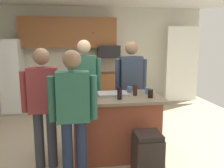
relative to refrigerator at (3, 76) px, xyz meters
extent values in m
plane|color=#B7A88E|center=(2.00, -2.38, -0.88)|extent=(7.04, 7.04, 0.00)
cube|color=beige|center=(2.00, 0.42, 0.42)|extent=(6.40, 0.10, 2.60)
cube|color=white|center=(4.60, 0.02, 0.22)|extent=(0.90, 0.06, 2.00)
cube|color=brown|center=(1.60, 0.22, 1.04)|extent=(2.40, 0.35, 0.75)
sphere|color=#4C3823|center=(2.20, 0.03, 1.04)|extent=(0.04, 0.04, 0.04)
cube|color=brown|center=(2.60, 0.10, -0.43)|extent=(1.80, 0.60, 0.90)
sphere|color=#4C3823|center=(3.05, -0.22, -0.43)|extent=(0.04, 0.04, 0.04)
cube|color=white|center=(0.00, 0.02, 0.00)|extent=(0.91, 0.70, 1.77)
cube|color=white|center=(0.23, -0.35, 0.00)|extent=(0.43, 0.04, 1.69)
cube|color=black|center=(2.60, 0.12, 0.57)|extent=(0.56, 0.40, 0.32)
cube|color=brown|center=(2.30, -2.64, -0.44)|extent=(1.23, 0.70, 0.88)
cube|color=#756651|center=(2.30, -2.64, 0.02)|extent=(1.37, 0.84, 0.04)
cylinder|color=#383842|center=(1.22, -2.85, -0.49)|extent=(0.13, 0.13, 0.79)
cylinder|color=#383842|center=(1.39, -2.85, -0.49)|extent=(0.13, 0.13, 0.79)
cube|color=maroon|center=(1.30, -2.85, 0.21)|extent=(0.38, 0.22, 0.60)
sphere|color=#8C664C|center=(1.30, -2.85, 0.64)|extent=(0.22, 0.22, 0.22)
cylinder|color=maroon|center=(1.06, -2.85, 0.19)|extent=(0.09, 0.09, 0.54)
cylinder|color=maroon|center=(1.54, -2.85, 0.19)|extent=(0.09, 0.09, 0.54)
cylinder|color=#232D4C|center=(1.80, -1.94, -0.46)|extent=(0.13, 0.13, 0.85)
cylinder|color=#232D4C|center=(1.97, -1.94, -0.46)|extent=(0.13, 0.13, 0.85)
cube|color=#2D6651|center=(1.88, -1.94, 0.28)|extent=(0.38, 0.22, 0.64)
sphere|color=beige|center=(1.88, -1.94, 0.74)|extent=(0.23, 0.23, 0.23)
cylinder|color=#2D6651|center=(1.64, -1.94, 0.26)|extent=(0.09, 0.09, 0.57)
cylinder|color=#2D6651|center=(2.12, -1.94, 0.26)|extent=(0.09, 0.09, 0.57)
cylinder|color=#232D4C|center=(1.61, -3.27, -0.49)|extent=(0.13, 0.13, 0.79)
cylinder|color=#232D4C|center=(1.78, -3.27, -0.49)|extent=(0.13, 0.13, 0.79)
cube|color=#2D6651|center=(1.69, -3.27, 0.20)|extent=(0.38, 0.22, 0.59)
sphere|color=#8C664C|center=(1.69, -3.27, 0.63)|extent=(0.21, 0.21, 0.21)
cylinder|color=#2D6651|center=(1.45, -3.27, 0.18)|extent=(0.09, 0.09, 0.53)
cylinder|color=#2D6651|center=(1.93, -3.27, 0.18)|extent=(0.09, 0.09, 0.53)
cylinder|color=#4C5166|center=(2.62, -1.94, -0.47)|extent=(0.13, 0.13, 0.83)
cylinder|color=#4C5166|center=(2.79, -1.94, -0.47)|extent=(0.13, 0.13, 0.83)
cube|color=#2D384C|center=(2.71, -1.94, 0.26)|extent=(0.38, 0.22, 0.62)
sphere|color=#8C664C|center=(2.71, -1.94, 0.72)|extent=(0.23, 0.23, 0.23)
cylinder|color=#2D384C|center=(2.47, -1.94, 0.24)|extent=(0.09, 0.09, 0.56)
cylinder|color=#2D384C|center=(2.95, -1.94, 0.24)|extent=(0.09, 0.09, 0.56)
cylinder|color=black|center=(1.97, -2.80, 0.11)|extent=(0.07, 0.07, 0.15)
cylinder|color=#4C6B99|center=(2.82, -2.58, 0.09)|extent=(0.08, 0.08, 0.10)
torus|color=#4C6B99|center=(2.88, -2.58, 0.09)|extent=(0.06, 0.01, 0.06)
cylinder|color=black|center=(2.78, -2.82, 0.10)|extent=(0.08, 0.08, 0.12)
cylinder|color=black|center=(1.95, -2.48, 0.12)|extent=(0.07, 0.07, 0.16)
cylinder|color=#4C6B99|center=(2.57, -2.40, 0.08)|extent=(0.08, 0.08, 0.09)
torus|color=#4C6B99|center=(2.62, -2.40, 0.09)|extent=(0.06, 0.01, 0.06)
cylinder|color=black|center=(2.60, -2.63, 0.12)|extent=(0.06, 0.06, 0.16)
cylinder|color=black|center=(2.33, -2.84, 0.12)|extent=(0.07, 0.07, 0.17)
cube|color=#B7B7BC|center=(2.27, -2.59, 0.05)|extent=(0.44, 0.30, 0.02)
cube|color=#A8A8AD|center=(2.27, -2.59, 0.07)|extent=(0.44, 0.30, 0.02)
cube|color=black|center=(2.59, -3.34, -0.61)|extent=(0.34, 0.34, 0.55)
cube|color=black|center=(2.59, -3.34, -0.30)|extent=(0.32, 0.32, 0.06)
camera|label=1|loc=(1.72, -5.99, 0.84)|focal=37.96mm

